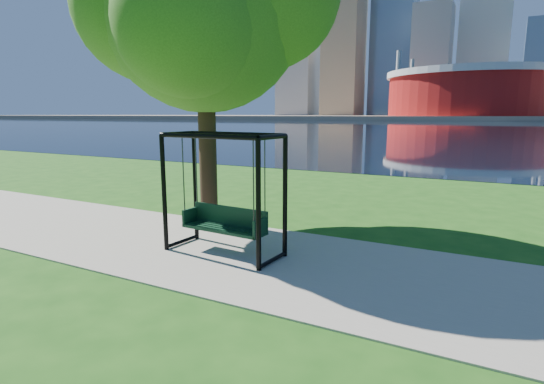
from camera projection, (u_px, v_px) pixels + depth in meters
The scene contains 8 objects.
ground at pixel (264, 250), 8.75m from camera, with size 900.00×900.00×0.00m, color #1E5114.
path at pixel (252, 257), 8.31m from camera, with size 120.00×4.00×0.03m, color #9E937F.
river at pixel (479, 127), 97.40m from camera, with size 900.00×180.00×0.02m, color black.
far_bank at pixel (492, 117), 274.54m from camera, with size 900.00×228.00×2.00m, color #937F60.
stadium at pixel (471, 91), 215.05m from camera, with size 83.00×83.00×32.00m.
skyline at pixel (491, 64), 281.86m from camera, with size 392.00×66.00×96.50m.
swing at pixel (224, 197), 8.33m from camera, with size 2.42×1.17×2.42m.
park_tree at pixel (203, 4), 10.03m from camera, with size 6.18×5.58×7.68m.
Camera 1 is at (4.06, -7.34, 2.76)m, focal length 28.00 mm.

